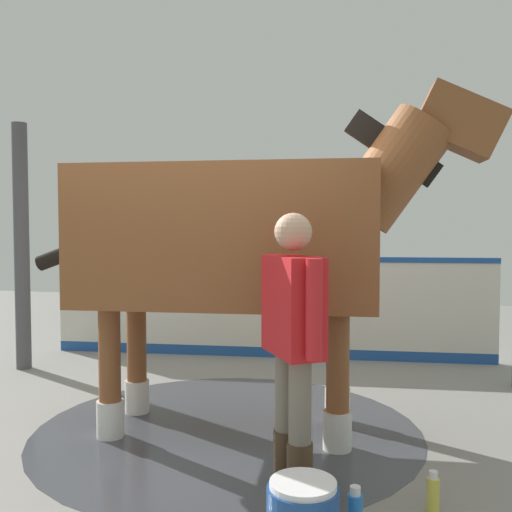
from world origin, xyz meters
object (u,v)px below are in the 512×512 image
at_px(handler, 293,333).
at_px(bottle_spray, 355,512).
at_px(bottle_shampoo, 433,493).
at_px(horse, 242,238).

relative_size(handler, bottle_spray, 6.61).
xyz_separation_m(handler, bottle_shampoo, (0.06, 0.78, -0.83)).
height_order(horse, bottle_shampoo, horse).
bearing_deg(bottle_spray, horse, -143.94).
bearing_deg(horse, bottle_shampoo, -41.03).
xyz_separation_m(horse, handler, (0.89, 0.54, -0.53)).
distance_m(horse, bottle_shampoo, 2.13).
distance_m(handler, bottle_shampoo, 1.14).
relative_size(bottle_shampoo, bottle_spray, 0.91).
xyz_separation_m(bottle_shampoo, bottle_spray, (0.33, -0.40, 0.01)).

